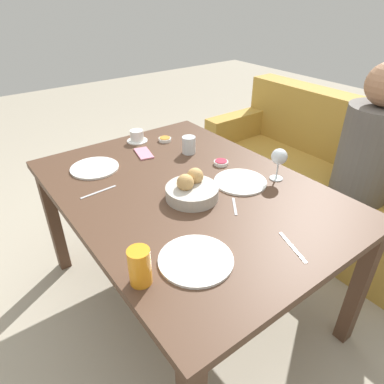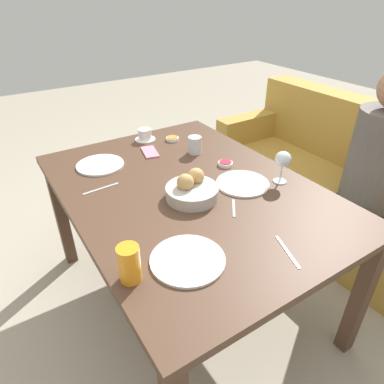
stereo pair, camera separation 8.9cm
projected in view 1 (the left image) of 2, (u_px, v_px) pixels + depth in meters
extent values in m
plane|color=#A89E89|center=(188.00, 296.00, 1.96)|extent=(10.00, 10.00, 0.00)
cube|color=#4C3323|center=(187.00, 191.00, 1.59)|extent=(1.45, 1.05, 0.03)
cube|color=#4C3323|center=(54.00, 221.00, 2.00)|extent=(0.06, 0.06, 0.69)
cube|color=#4C3323|center=(186.00, 174.00, 2.48)|extent=(0.06, 0.06, 0.69)
cube|color=#4C3323|center=(359.00, 288.00, 1.56)|extent=(0.06, 0.06, 0.69)
cube|color=#B28938|center=(322.00, 201.00, 2.42)|extent=(1.82, 0.70, 0.44)
cube|color=#B28938|center=(358.00, 134.00, 2.31)|extent=(1.82, 0.20, 0.45)
cube|color=#B28938|center=(241.00, 149.00, 2.94)|extent=(0.14, 0.70, 0.64)
cube|color=#23232D|center=(347.00, 224.00, 2.19)|extent=(0.31, 0.42, 0.44)
cylinder|color=#5B5651|center=(368.00, 154.00, 1.93)|extent=(0.32, 0.32, 0.55)
cylinder|color=#B2ADA3|center=(192.00, 192.00, 1.49)|extent=(0.23, 0.23, 0.05)
sphere|color=tan|center=(195.00, 176.00, 1.51)|extent=(0.07, 0.07, 0.07)
sphere|color=tan|center=(186.00, 183.00, 1.46)|extent=(0.07, 0.07, 0.07)
sphere|color=tan|center=(185.00, 183.00, 1.46)|extent=(0.08, 0.08, 0.08)
cylinder|color=white|center=(95.00, 168.00, 1.73)|extent=(0.24, 0.24, 0.01)
cylinder|color=white|center=(196.00, 260.00, 1.16)|extent=(0.26, 0.26, 0.01)
cylinder|color=white|center=(240.00, 182.00, 1.61)|extent=(0.25, 0.25, 0.01)
cylinder|color=orange|center=(140.00, 267.00, 1.05)|extent=(0.07, 0.07, 0.13)
cylinder|color=silver|center=(189.00, 145.00, 1.87)|extent=(0.07, 0.07, 0.09)
cylinder|color=silver|center=(276.00, 178.00, 1.65)|extent=(0.06, 0.06, 0.00)
cylinder|color=silver|center=(277.00, 171.00, 1.63)|extent=(0.01, 0.01, 0.07)
sphere|color=silver|center=(279.00, 157.00, 1.59)|extent=(0.08, 0.08, 0.08)
cylinder|color=white|center=(137.00, 141.00, 2.03)|extent=(0.12, 0.12, 0.01)
cylinder|color=white|center=(137.00, 135.00, 2.02)|extent=(0.08, 0.08, 0.06)
cylinder|color=white|center=(221.00, 163.00, 1.77)|extent=(0.08, 0.08, 0.02)
cylinder|color=#A3192D|center=(221.00, 161.00, 1.77)|extent=(0.06, 0.06, 0.00)
cylinder|color=white|center=(165.00, 140.00, 2.03)|extent=(0.08, 0.08, 0.02)
cylinder|color=#C67F28|center=(165.00, 138.00, 2.03)|extent=(0.06, 0.06, 0.00)
cube|color=#B7B7BC|center=(99.00, 192.00, 1.54)|extent=(0.02, 0.17, 0.00)
cube|color=#B7B7BC|center=(292.00, 247.00, 1.22)|extent=(0.17, 0.07, 0.00)
cube|color=#B7B7BC|center=(235.00, 206.00, 1.44)|extent=(0.11, 0.09, 0.00)
cube|color=pink|center=(144.00, 153.00, 1.88)|extent=(0.16, 0.11, 0.01)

